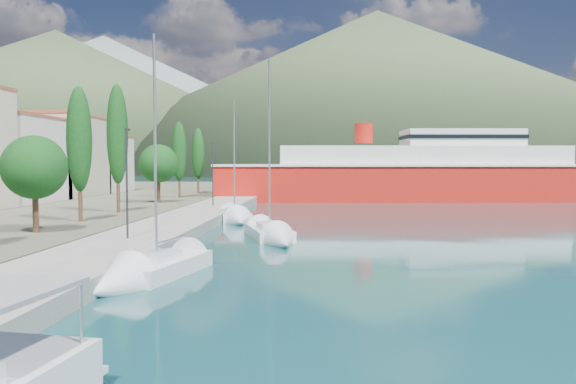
{
  "coord_description": "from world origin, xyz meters",
  "views": [
    {
      "loc": [
        1.8,
        -14.15,
        4.98
      ],
      "look_at": [
        0.0,
        14.0,
        3.5
      ],
      "focal_mm": 35.0,
      "sensor_mm": 36.0,
      "label": 1
    }
  ],
  "objects": [
    {
      "name": "ground",
      "position": [
        0.0,
        120.0,
        0.0
      ],
      "size": [
        1400.0,
        1400.0,
        0.0
      ],
      "primitive_type": "plane",
      "color": "#144449"
    },
    {
      "name": "quay",
      "position": [
        -9.0,
        26.0,
        0.4
      ],
      "size": [
        5.0,
        88.0,
        0.8
      ],
      "primitive_type": "cube",
      "color": "gray",
      "rests_on": "ground"
    },
    {
      "name": "hills_far",
      "position": [
        138.59,
        618.73,
        77.39
      ],
      "size": [
        1480.0,
        900.0,
        180.0
      ],
      "color": "slate",
      "rests_on": "ground"
    },
    {
      "name": "hills_near",
      "position": [
        98.04,
        372.5,
        49.18
      ],
      "size": [
        1010.0,
        520.0,
        115.0
      ],
      "color": "#3E5131",
      "rests_on": "ground"
    },
    {
      "name": "tree_row",
      "position": [
        -15.82,
        32.14,
        5.73
      ],
      "size": [
        4.09,
        62.64,
        10.98
      ],
      "color": "#47301E",
      "rests_on": "land_strip"
    },
    {
      "name": "lamp_posts",
      "position": [
        -9.0,
        16.05,
        4.08
      ],
      "size": [
        0.15,
        48.19,
        6.06
      ],
      "color": "#2D2D33",
      "rests_on": "quay"
    },
    {
      "name": "sailboat_near",
      "position": [
        -5.87,
        8.28,
        0.31
      ],
      "size": [
        4.11,
        8.28,
        11.43
      ],
      "color": "silver",
      "rests_on": "ground"
    },
    {
      "name": "sailboat_mid",
      "position": [
        -1.27,
        20.85,
        0.3
      ],
      "size": [
        4.71,
        9.01,
        12.55
      ],
      "color": "silver",
      "rests_on": "ground"
    },
    {
      "name": "sailboat_far",
      "position": [
        -5.45,
        32.1,
        0.32
      ],
      "size": [
        4.4,
        8.02,
        11.24
      ],
      "color": "silver",
      "rests_on": "ground"
    },
    {
      "name": "ferry",
      "position": [
        14.74,
        61.8,
        3.27
      ],
      "size": [
        54.71,
        15.34,
        10.73
      ],
      "color": "red",
      "rests_on": "ground"
    }
  ]
}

